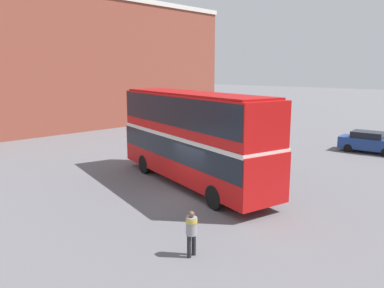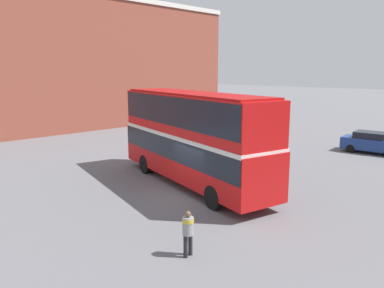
# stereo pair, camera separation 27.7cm
# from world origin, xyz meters

# --- Properties ---
(ground_plane) EXTENTS (240.00, 240.00, 0.00)m
(ground_plane) POSITION_xyz_m (0.00, 0.00, 0.00)
(ground_plane) COLOR slate
(building_row_left) EXTENTS (9.06, 39.04, 13.69)m
(building_row_left) POSITION_xyz_m (-25.91, 6.77, 6.85)
(building_row_left) COLOR brown
(building_row_left) RESTS_ON ground_plane
(double_decker_bus) EXTENTS (11.65, 4.99, 4.91)m
(double_decker_bus) POSITION_xyz_m (-1.42, 1.47, 2.82)
(double_decker_bus) COLOR red
(double_decker_bus) RESTS_ON ground_plane
(pedestrian_foreground) EXTENTS (0.41, 0.41, 1.56)m
(pedestrian_foreground) POSITION_xyz_m (4.15, -4.21, 0.96)
(pedestrian_foreground) COLOR #232328
(pedestrian_foreground) RESTS_ON ground_plane
(parked_car_kerb_near) EXTENTS (4.24, 2.22, 1.51)m
(parked_car_kerb_near) POSITION_xyz_m (-10.04, 9.73, 0.76)
(parked_car_kerb_near) COLOR slate
(parked_car_kerb_near) RESTS_ON ground_plane
(parked_car_kerb_far) EXTENTS (4.34, 2.32, 1.56)m
(parked_car_kerb_far) POSITION_xyz_m (2.31, 16.53, 0.79)
(parked_car_kerb_far) COLOR navy
(parked_car_kerb_far) RESTS_ON ground_plane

